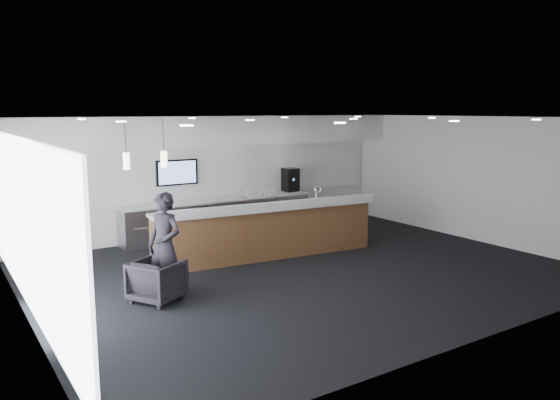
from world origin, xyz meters
TOP-DOWN VIEW (x-y plane):
  - ground at (0.00, 0.00)m, footprint 10.00×10.00m
  - ceiling at (0.00, 0.00)m, footprint 10.00×8.00m
  - back_wall at (0.00, 4.00)m, footprint 10.00×0.02m
  - left_wall at (-5.00, 0.00)m, footprint 0.02×8.00m
  - right_wall at (5.00, 0.00)m, footprint 0.02×8.00m
  - soffit_bulkhead at (0.00, 3.55)m, footprint 10.00×0.90m
  - alcove_panel at (0.00, 3.97)m, footprint 9.80×0.06m
  - window_blinds_wall at (-4.96, 0.00)m, footprint 0.04×7.36m
  - back_credenza at (-0.00, 3.64)m, footprint 5.06×0.66m
  - wall_tv at (-1.00, 3.91)m, footprint 1.05×0.08m
  - pendant_left at (-2.40, 0.80)m, footprint 0.12×0.12m
  - pendant_right at (-3.10, 0.80)m, footprint 0.12×0.12m
  - ceiling_can_lights at (0.00, 0.00)m, footprint 7.00×5.00m
  - service_counter at (-0.07, 1.29)m, footprint 5.02×1.31m
  - coffee_machine at (2.20, 3.71)m, footprint 0.39×0.50m
  - info_sign_left at (0.67, 3.50)m, footprint 0.18×0.06m
  - info_sign_right at (0.59, 3.52)m, footprint 0.17×0.05m
  - armchair at (-3.04, -0.07)m, footprint 1.05×1.04m
  - lounge_guest at (-2.84, 0.07)m, footprint 0.68×0.78m
  - cup_0 at (1.58, 3.58)m, footprint 0.11×0.11m
  - cup_1 at (1.44, 3.58)m, footprint 0.15×0.15m
  - cup_2 at (1.30, 3.58)m, footprint 0.13×0.13m
  - cup_3 at (1.16, 3.58)m, footprint 0.14×0.14m

SIDE VIEW (x-z plane):
  - ground at x=0.00m, z-range 0.00..0.00m
  - armchair at x=-3.04m, z-range 0.00..0.70m
  - back_credenza at x=0.00m, z-range 0.00..0.95m
  - service_counter at x=-0.07m, z-range -0.17..1.32m
  - lounge_guest at x=-2.84m, z-range 0.00..1.79m
  - cup_0 at x=1.58m, z-range 0.95..1.05m
  - cup_1 at x=1.44m, z-range 0.95..1.05m
  - cup_2 at x=1.30m, z-range 0.95..1.05m
  - cup_3 at x=1.16m, z-range 0.95..1.05m
  - info_sign_right at x=0.59m, z-range 0.95..1.18m
  - info_sign_left at x=0.67m, z-range 0.95..1.20m
  - coffee_machine at x=2.20m, z-range 0.95..1.58m
  - back_wall at x=0.00m, z-range 0.00..3.00m
  - left_wall at x=-5.00m, z-range 0.00..3.00m
  - right_wall at x=5.00m, z-range 0.00..3.00m
  - window_blinds_wall at x=-4.96m, z-range 0.23..2.77m
  - alcove_panel at x=0.00m, z-range 0.90..2.30m
  - wall_tv at x=-1.00m, z-range 1.34..1.96m
  - pendant_left at x=-2.40m, z-range 2.10..2.40m
  - pendant_right at x=-3.10m, z-range 2.10..2.40m
  - soffit_bulkhead at x=0.00m, z-range 2.30..3.00m
  - ceiling_can_lights at x=0.00m, z-range 2.96..2.98m
  - ceiling at x=0.00m, z-range 2.99..3.01m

